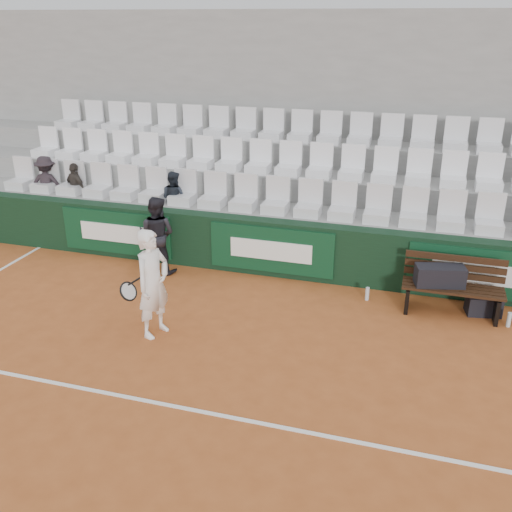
{
  "coord_description": "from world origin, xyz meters",
  "views": [
    {
      "loc": [
        2.17,
        -5.01,
        4.24
      ],
      "look_at": [
        -0.05,
        2.4,
        1.0
      ],
      "focal_mm": 40.0,
      "sensor_mm": 36.0,
      "label": 1
    }
  ],
  "objects_px": {
    "sports_bag_left": "(440,276)",
    "ball_kid": "(157,235)",
    "spectator_a": "(44,162)",
    "bench_left": "(451,300)",
    "water_bottle_near": "(367,294)",
    "water_bottle_far": "(509,320)",
    "spectator_b": "(73,167)",
    "tennis_player": "(153,284)",
    "sports_bag_ground": "(484,305)",
    "spectator_c": "(173,175)"
  },
  "relations": [
    {
      "from": "ball_kid",
      "to": "spectator_a",
      "type": "height_order",
      "value": "spectator_a"
    },
    {
      "from": "sports_bag_left",
      "to": "spectator_a",
      "type": "bearing_deg",
      "value": 171.53
    },
    {
      "from": "water_bottle_far",
      "to": "water_bottle_near",
      "type": "bearing_deg",
      "value": 172.66
    },
    {
      "from": "sports_bag_left",
      "to": "ball_kid",
      "type": "relative_size",
      "value": 0.52
    },
    {
      "from": "sports_bag_ground",
      "to": "spectator_b",
      "type": "bearing_deg",
      "value": 172.43
    },
    {
      "from": "sports_bag_ground",
      "to": "water_bottle_near",
      "type": "distance_m",
      "value": 1.77
    },
    {
      "from": "ball_kid",
      "to": "spectator_c",
      "type": "xyz_separation_m",
      "value": [
        -0.1,
        0.99,
        0.82
      ]
    },
    {
      "from": "spectator_b",
      "to": "water_bottle_far",
      "type": "bearing_deg",
      "value": -165.87
    },
    {
      "from": "sports_bag_ground",
      "to": "spectator_c",
      "type": "bearing_deg",
      "value": 169.62
    },
    {
      "from": "spectator_c",
      "to": "water_bottle_far",
      "type": "bearing_deg",
      "value": -179.03
    },
    {
      "from": "sports_bag_left",
      "to": "spectator_b",
      "type": "height_order",
      "value": "spectator_b"
    },
    {
      "from": "water_bottle_far",
      "to": "tennis_player",
      "type": "height_order",
      "value": "tennis_player"
    },
    {
      "from": "spectator_b",
      "to": "spectator_a",
      "type": "bearing_deg",
      "value": 23.56
    },
    {
      "from": "spectator_c",
      "to": "sports_bag_left",
      "type": "bearing_deg",
      "value": -179.47
    },
    {
      "from": "bench_left",
      "to": "sports_bag_ground",
      "type": "distance_m",
      "value": 0.51
    },
    {
      "from": "sports_bag_ground",
      "to": "water_bottle_near",
      "type": "relative_size",
      "value": 2.28
    },
    {
      "from": "sports_bag_ground",
      "to": "spectator_c",
      "type": "height_order",
      "value": "spectator_c"
    },
    {
      "from": "water_bottle_far",
      "to": "bench_left",
      "type": "bearing_deg",
      "value": 167.85
    },
    {
      "from": "tennis_player",
      "to": "sports_bag_ground",
      "type": "bearing_deg",
      "value": 23.4
    },
    {
      "from": "spectator_a",
      "to": "sports_bag_ground",
      "type": "bearing_deg",
      "value": 157.59
    },
    {
      "from": "water_bottle_far",
      "to": "spectator_b",
      "type": "height_order",
      "value": "spectator_b"
    },
    {
      "from": "bench_left",
      "to": "ball_kid",
      "type": "xyz_separation_m",
      "value": [
        -5.01,
        0.17,
        0.47
      ]
    },
    {
      "from": "tennis_player",
      "to": "spectator_b",
      "type": "xyz_separation_m",
      "value": [
        -3.13,
        3.01,
        0.73
      ]
    },
    {
      "from": "bench_left",
      "to": "spectator_b",
      "type": "relative_size",
      "value": 1.42
    },
    {
      "from": "ball_kid",
      "to": "sports_bag_ground",
      "type": "bearing_deg",
      "value": 179.76
    },
    {
      "from": "bench_left",
      "to": "spectator_c",
      "type": "xyz_separation_m",
      "value": [
        -5.11,
        1.16,
        1.3
      ]
    },
    {
      "from": "ball_kid",
      "to": "tennis_player",
      "type": "bearing_deg",
      "value": 114.62
    },
    {
      "from": "sports_bag_ground",
      "to": "ball_kid",
      "type": "bearing_deg",
      "value": 179.62
    },
    {
      "from": "water_bottle_far",
      "to": "spectator_b",
      "type": "distance_m",
      "value": 8.29
    },
    {
      "from": "water_bottle_near",
      "to": "spectator_b",
      "type": "height_order",
      "value": "spectator_b"
    },
    {
      "from": "ball_kid",
      "to": "spectator_b",
      "type": "relative_size",
      "value": 1.33
    },
    {
      "from": "water_bottle_far",
      "to": "spectator_c",
      "type": "bearing_deg",
      "value": 167.29
    },
    {
      "from": "spectator_a",
      "to": "spectator_b",
      "type": "distance_m",
      "value": 0.67
    },
    {
      "from": "water_bottle_near",
      "to": "sports_bag_ground",
      "type": "bearing_deg",
      "value": 1.35
    },
    {
      "from": "bench_left",
      "to": "sports_bag_left",
      "type": "bearing_deg",
      "value": 175.51
    },
    {
      "from": "spectator_c",
      "to": "spectator_a",
      "type": "bearing_deg",
      "value": 13.68
    },
    {
      "from": "spectator_c",
      "to": "water_bottle_near",
      "type": "bearing_deg",
      "value": 178.1
    },
    {
      "from": "bench_left",
      "to": "tennis_player",
      "type": "relative_size",
      "value": 0.94
    },
    {
      "from": "sports_bag_left",
      "to": "ball_kid",
      "type": "distance_m",
      "value": 4.8
    },
    {
      "from": "spectator_a",
      "to": "water_bottle_near",
      "type": "bearing_deg",
      "value": 155.4
    },
    {
      "from": "sports_bag_left",
      "to": "spectator_c",
      "type": "bearing_deg",
      "value": 166.85
    },
    {
      "from": "water_bottle_near",
      "to": "spectator_a",
      "type": "relative_size",
      "value": 0.19
    },
    {
      "from": "water_bottle_far",
      "to": "spectator_b",
      "type": "xyz_separation_m",
      "value": [
        -8.06,
        1.34,
        1.41
      ]
    },
    {
      "from": "ball_kid",
      "to": "spectator_b",
      "type": "height_order",
      "value": "spectator_b"
    },
    {
      "from": "sports_bag_left",
      "to": "spectator_a",
      "type": "height_order",
      "value": "spectator_a"
    },
    {
      "from": "spectator_a",
      "to": "spectator_c",
      "type": "xyz_separation_m",
      "value": [
        2.78,
        0.0,
        -0.05
      ]
    },
    {
      "from": "bench_left",
      "to": "tennis_player",
      "type": "xyz_separation_m",
      "value": [
        -4.09,
        -1.85,
        0.57
      ]
    },
    {
      "from": "bench_left",
      "to": "sports_bag_ground",
      "type": "height_order",
      "value": "bench_left"
    },
    {
      "from": "bench_left",
      "to": "spectator_c",
      "type": "distance_m",
      "value": 5.4
    },
    {
      "from": "tennis_player",
      "to": "spectator_b",
      "type": "relative_size",
      "value": 1.52
    }
  ]
}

